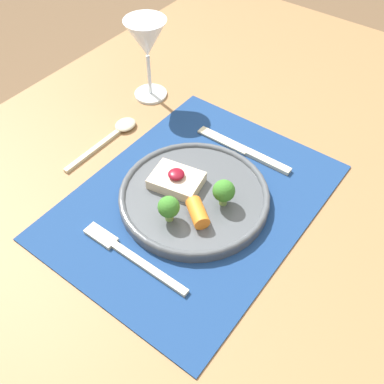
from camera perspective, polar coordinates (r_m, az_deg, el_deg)
ground_plane at (r=1.43m, az=0.16°, el=-20.66°), size 8.00×8.00×0.00m
dining_table at (r=0.86m, az=0.26°, el=-4.60°), size 1.57×1.02×0.73m
placemat at (r=0.80m, az=0.28°, el=-1.11°), size 0.49×0.38×0.00m
dinner_plate at (r=0.78m, az=-0.06°, el=-0.35°), size 0.26×0.26×0.07m
fork at (r=0.73m, az=-8.23°, el=-7.72°), size 0.02×0.21×0.01m
knife at (r=0.88m, az=7.26°, el=4.98°), size 0.02×0.21×0.01m
spoon at (r=0.94m, az=-9.58°, el=7.56°), size 0.19×0.04×0.01m
wine_glass_near at (r=0.97m, az=-5.80°, el=18.45°), size 0.09×0.09×0.18m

